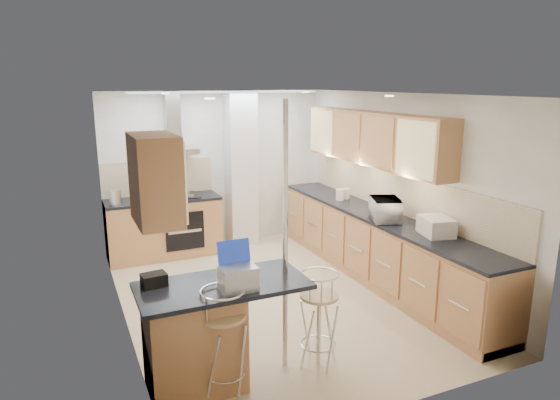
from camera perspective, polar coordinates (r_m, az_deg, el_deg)
name	(u,v)px	position (r m, az deg, el deg)	size (l,w,h in m)	color
ground	(275,297)	(6.38, -0.54, -11.03)	(4.80, 4.80, 0.00)	#D6B38F
room_shell	(287,170)	(6.38, 0.76, 3.49)	(3.64, 4.84, 2.51)	white
right_counter	(377,247)	(6.91, 10.99, -5.24)	(0.63, 4.40, 0.92)	#C0824D
back_counter	(164,227)	(7.86, -13.11, -3.03)	(1.70, 0.63, 0.92)	#C0824D
peninsula	(224,332)	(4.60, -6.42, -14.79)	(1.47, 0.72, 0.94)	#C0824D
microwave	(386,210)	(6.46, 11.99, -1.07)	(0.50, 0.34, 0.28)	white
laptop	(238,278)	(4.23, -4.81, -8.89)	(0.30, 0.22, 0.21)	#A3A6AB
bag	(154,280)	(4.43, -14.20, -8.84)	(0.21, 0.15, 0.11)	black
bar_stool_near	(224,343)	(4.40, -6.44, -15.95)	(0.40, 0.40, 0.99)	#DEAB77
bar_stool_end	(319,319)	(4.83, 4.45, -13.41)	(0.38, 0.38, 0.94)	#DEAB77
jar_a	(340,195)	(7.45, 6.87, 0.61)	(0.12, 0.12, 0.16)	silver
jar_b	(346,194)	(7.56, 7.58, 0.74)	(0.11, 0.11, 0.15)	silver
jar_c	(388,212)	(6.47, 12.25, -1.37)	(0.14, 0.14, 0.21)	beige
jar_d	(400,214)	(6.53, 13.50, -1.57)	(0.10, 0.10, 0.15)	white
bread_bin	(436,226)	(5.99, 17.42, -2.89)	(0.31, 0.39, 0.21)	silver
kettle	(115,198)	(7.46, -18.33, 0.27)	(0.16, 0.16, 0.22)	#AFB2B4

